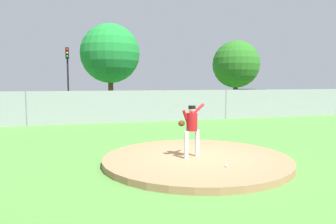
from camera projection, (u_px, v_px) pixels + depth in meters
name	position (u px, v px, depth m)	size (l,w,h in m)	color
ground_plane	(150.00, 132.00, 15.04)	(80.00, 80.00, 0.00)	#4C8438
asphalt_strip	(124.00, 115.00, 23.15)	(44.00, 7.00, 0.01)	#2B2B2D
pitchers_mound	(196.00, 159.00, 9.30)	(5.55, 5.55, 0.18)	#99704C
pitcher_youth	(191.00, 126.00, 9.09)	(0.82, 0.32, 1.59)	silver
baseball	(226.00, 166.00, 8.13)	(0.07, 0.07, 0.07)	white
chainlink_fence	(135.00, 106.00, 18.77)	(30.26, 0.07, 2.00)	gray
parked_car_teal	(199.00, 103.00, 24.78)	(1.98, 4.34, 1.65)	#146066
parked_car_silver	(136.00, 103.00, 23.54)	(2.15, 4.66, 1.67)	#B7BABF
parked_car_red	(39.00, 106.00, 21.03)	(2.02, 4.50, 1.70)	#A81919
parked_car_white	(249.00, 100.00, 26.49)	(1.93, 4.60, 1.82)	silver
parked_car_slate	(100.00, 104.00, 23.07)	(1.94, 4.40, 1.61)	slate
traffic_light_near	(68.00, 68.00, 25.42)	(0.28, 0.46, 5.20)	black
tree_leaning_west	(110.00, 54.00, 29.46)	(5.58, 5.58, 7.90)	#4C331E
tree_broad_right	(236.00, 64.00, 33.91)	(5.11, 5.11, 6.92)	#4C331E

